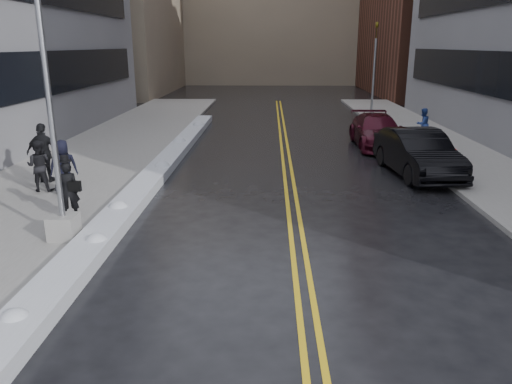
# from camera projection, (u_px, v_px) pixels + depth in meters

# --- Properties ---
(ground) EXTENTS (160.00, 160.00, 0.00)m
(ground) POSITION_uv_depth(u_px,v_px,m) (184.00, 282.00, 10.44)
(ground) COLOR black
(ground) RESTS_ON ground
(sidewalk_west) EXTENTS (5.50, 50.00, 0.15)m
(sidewalk_west) POSITION_uv_depth(u_px,v_px,m) (84.00, 166.00, 20.16)
(sidewalk_west) COLOR gray
(sidewalk_west) RESTS_ON ground
(sidewalk_east) EXTENTS (4.00, 50.00, 0.15)m
(sidewalk_east) POSITION_uv_depth(u_px,v_px,m) (477.00, 168.00, 19.74)
(sidewalk_east) COLOR gray
(sidewalk_east) RESTS_ON ground
(lane_line_left) EXTENTS (0.12, 50.00, 0.01)m
(lane_line_left) POSITION_uv_depth(u_px,v_px,m) (284.00, 169.00, 19.96)
(lane_line_left) COLOR gold
(lane_line_left) RESTS_ON ground
(lane_line_right) EXTENTS (0.12, 50.00, 0.01)m
(lane_line_right) POSITION_uv_depth(u_px,v_px,m) (291.00, 169.00, 19.95)
(lane_line_right) COLOR gold
(lane_line_right) RESTS_ON ground
(snow_ridge) EXTENTS (0.90, 30.00, 0.34)m
(snow_ridge) POSITION_uv_depth(u_px,v_px,m) (153.00, 176.00, 18.13)
(snow_ridge) COLOR silver
(snow_ridge) RESTS_ON ground
(building_west_far) EXTENTS (14.00, 22.00, 18.00)m
(building_west_far) POSITION_uv_depth(u_px,v_px,m) (100.00, 1.00, 50.47)
(building_west_far) COLOR gray
(building_west_far) RESTS_ON ground
(lamppost) EXTENTS (0.65, 0.65, 7.62)m
(lamppost) POSITION_uv_depth(u_px,v_px,m) (54.00, 144.00, 11.73)
(lamppost) COLOR gray
(lamppost) RESTS_ON sidewalk_west
(fire_hydrant) EXTENTS (0.26, 0.26, 0.73)m
(fire_hydrant) POSITION_uv_depth(u_px,v_px,m) (453.00, 156.00, 19.63)
(fire_hydrant) COLOR maroon
(fire_hydrant) RESTS_ON sidewalk_east
(traffic_signal) EXTENTS (0.16, 0.20, 6.00)m
(traffic_signal) POSITION_uv_depth(u_px,v_px,m) (374.00, 67.00, 32.25)
(traffic_signal) COLOR gray
(traffic_signal) RESTS_ON sidewalk_east
(pedestrian_fedora) EXTENTS (0.70, 0.59, 1.62)m
(pedestrian_fedora) POSITION_uv_depth(u_px,v_px,m) (68.00, 191.00, 13.58)
(pedestrian_fedora) COLOR black
(pedestrian_fedora) RESTS_ON sidewalk_west
(pedestrian_b) EXTENTS (0.82, 0.64, 1.68)m
(pedestrian_b) POSITION_uv_depth(u_px,v_px,m) (40.00, 166.00, 16.21)
(pedestrian_b) COLOR black
(pedestrian_b) RESTS_ON sidewalk_west
(pedestrian_c) EXTENTS (1.00, 0.84, 1.75)m
(pedestrian_c) POSITION_uv_depth(u_px,v_px,m) (64.00, 167.00, 15.96)
(pedestrian_c) COLOR black
(pedestrian_c) RESTS_ON sidewalk_west
(pedestrian_d) EXTENTS (1.21, 0.50, 2.06)m
(pedestrian_d) POSITION_uv_depth(u_px,v_px,m) (44.00, 153.00, 17.23)
(pedestrian_d) COLOR black
(pedestrian_d) RESTS_ON sidewalk_west
(pedestrian_east) EXTENTS (0.94, 0.87, 1.56)m
(pedestrian_east) POSITION_uv_depth(u_px,v_px,m) (423.00, 124.00, 25.17)
(pedestrian_east) COLOR navy
(pedestrian_east) RESTS_ON sidewalk_east
(car_black) EXTENTS (2.38, 5.40, 1.72)m
(car_black) POSITION_uv_depth(u_px,v_px,m) (417.00, 153.00, 18.72)
(car_black) COLOR black
(car_black) RESTS_ON ground
(car_maroon) EXTENTS (2.17, 5.28, 1.53)m
(car_maroon) POSITION_uv_depth(u_px,v_px,m) (377.00, 131.00, 24.07)
(car_maroon) COLOR #390916
(car_maroon) RESTS_ON ground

